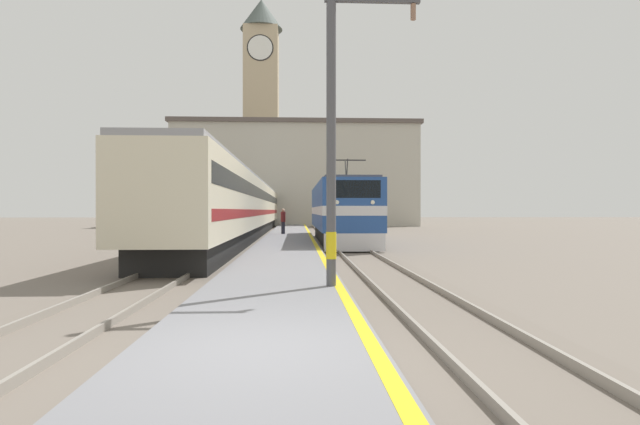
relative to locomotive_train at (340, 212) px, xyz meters
The scene contains 10 objects.
ground_plane 7.42m from the locomotive_train, 115.48° to the left, with size 200.00×200.00×0.00m, color #70665B.
platform 3.84m from the locomotive_train, 154.32° to the left, with size 3.15×140.00×0.26m.
rail_track_near 2.35m from the locomotive_train, 90.00° to the left, with size 2.83×140.00×0.16m.
rail_track_far 6.79m from the locomotive_train, 166.88° to the left, with size 2.83×140.00×0.16m.
locomotive_train is the anchor object (origin of this frame).
passenger_train 11.27m from the locomotive_train, 124.47° to the left, with size 2.92×51.48×4.09m.
catenary_mast 18.84m from the locomotive_train, 95.33° to the right, with size 2.13×0.23×7.16m.
person_on_platform 6.79m from the locomotive_train, 121.68° to the left, with size 0.34×0.34×1.80m.
clock_tower 43.65m from the locomotive_train, 100.53° to the left, with size 5.87×5.87×31.42m.
station_building 32.57m from the locomotive_train, 94.74° to the left, with size 30.17×7.21×12.77m.
Camera 1 is at (0.49, -6.16, 1.94)m, focal length 28.00 mm.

